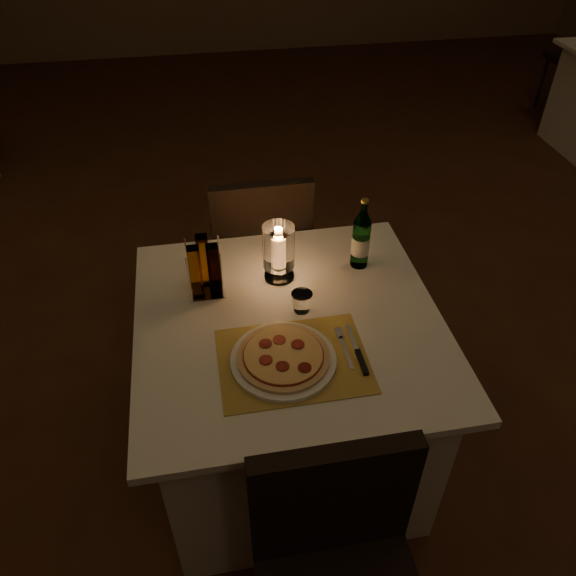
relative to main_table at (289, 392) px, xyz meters
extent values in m
cube|color=#4C2918|center=(0.22, 0.18, -0.38)|extent=(8.00, 10.00, 0.02)
cube|color=white|center=(0.00, 0.00, -0.02)|extent=(0.88, 0.88, 0.71)
cube|color=white|center=(0.00, 0.00, 0.35)|extent=(1.00, 1.00, 0.03)
cube|color=black|center=(0.00, -0.61, 0.32)|extent=(0.42, 0.05, 0.42)
cylinder|color=black|center=(0.17, -0.63, -0.15)|extent=(0.03, 0.03, 0.44)
cube|color=black|center=(0.00, 0.80, 0.09)|extent=(0.42, 0.42, 0.05)
cube|color=black|center=(0.00, 0.62, 0.32)|extent=(0.42, 0.05, 0.42)
cylinder|color=black|center=(0.17, 0.97, -0.15)|extent=(0.03, 0.03, 0.44)
cylinder|color=black|center=(-0.17, 0.97, -0.15)|extent=(0.03, 0.03, 0.44)
cylinder|color=black|center=(0.17, 0.63, -0.15)|extent=(0.03, 0.03, 0.44)
cylinder|color=black|center=(-0.17, 0.63, -0.15)|extent=(0.03, 0.03, 0.44)
cube|color=#B4933E|center=(-0.02, -0.18, 0.37)|extent=(0.45, 0.34, 0.00)
cylinder|color=white|center=(-0.05, -0.18, 0.38)|extent=(0.32, 0.32, 0.01)
cylinder|color=#D8B77F|center=(-0.05, -0.18, 0.39)|extent=(0.28, 0.28, 0.01)
cylinder|color=maroon|center=(-0.05, -0.18, 0.40)|extent=(0.24, 0.24, 0.00)
cylinder|color=#EACC7F|center=(-0.05, -0.18, 0.40)|extent=(0.24, 0.24, 0.00)
cylinder|color=maroon|center=(0.00, -0.15, 0.40)|extent=(0.04, 0.04, 0.00)
cylinder|color=maroon|center=(-0.05, -0.12, 0.40)|extent=(0.04, 0.04, 0.00)
cylinder|color=maroon|center=(-0.10, -0.13, 0.40)|extent=(0.04, 0.04, 0.00)
cylinder|color=maroon|center=(-0.11, -0.20, 0.40)|extent=(0.04, 0.04, 0.00)
cylinder|color=maroon|center=(-0.06, -0.23, 0.40)|extent=(0.04, 0.04, 0.00)
cylinder|color=maroon|center=(0.00, -0.25, 0.40)|extent=(0.04, 0.04, 0.00)
cube|color=silver|center=(0.14, -0.18, 0.37)|extent=(0.01, 0.14, 0.00)
cube|color=silver|center=(0.14, -0.09, 0.37)|extent=(0.02, 0.05, 0.00)
cube|color=black|center=(0.18, -0.23, 0.38)|extent=(0.02, 0.10, 0.01)
cube|color=silver|center=(0.18, -0.12, 0.37)|extent=(0.01, 0.12, 0.00)
cylinder|color=#57A259|center=(0.30, 0.25, 0.46)|extent=(0.06, 0.06, 0.18)
cylinder|color=#57A259|center=(0.30, 0.25, 0.61)|extent=(0.02, 0.02, 0.04)
cylinder|color=gold|center=(0.30, 0.25, 0.63)|extent=(0.03, 0.03, 0.01)
cylinder|color=silver|center=(0.30, 0.25, 0.45)|extent=(0.07, 0.07, 0.07)
cylinder|color=white|center=(0.00, 0.23, 0.37)|extent=(0.11, 0.11, 0.01)
cylinder|color=white|center=(0.00, 0.23, 0.40)|extent=(0.02, 0.02, 0.04)
cylinder|color=white|center=(0.00, 0.23, 0.50)|extent=(0.11, 0.11, 0.16)
cylinder|color=white|center=(0.00, 0.23, 0.48)|extent=(0.03, 0.03, 0.12)
ellipsoid|color=orange|center=(0.00, 0.23, 0.56)|extent=(0.02, 0.02, 0.03)
cube|color=white|center=(-0.25, 0.20, 0.37)|extent=(0.12, 0.12, 0.01)
cylinder|color=white|center=(-0.31, 0.14, 0.46)|extent=(0.01, 0.01, 0.18)
cylinder|color=white|center=(-0.20, 0.14, 0.46)|extent=(0.01, 0.01, 0.18)
cylinder|color=white|center=(-0.31, 0.25, 0.46)|extent=(0.01, 0.01, 0.18)
cylinder|color=white|center=(-0.20, 0.25, 0.46)|extent=(0.01, 0.01, 0.18)
cube|color=#BF8C33|center=(-0.28, 0.17, 0.47)|extent=(0.04, 0.04, 0.20)
cube|color=#3F1E14|center=(-0.22, 0.17, 0.47)|extent=(0.04, 0.04, 0.20)
cube|color=#BF8C33|center=(-0.25, 0.23, 0.47)|extent=(0.04, 0.04, 0.20)
cylinder|color=black|center=(2.82, 3.14, -0.15)|extent=(0.03, 0.03, 0.44)
cylinder|color=black|center=(2.82, 2.80, -0.15)|extent=(0.03, 0.03, 0.44)
camera|label=1|loc=(-0.24, -1.32, 1.62)|focal=35.00mm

